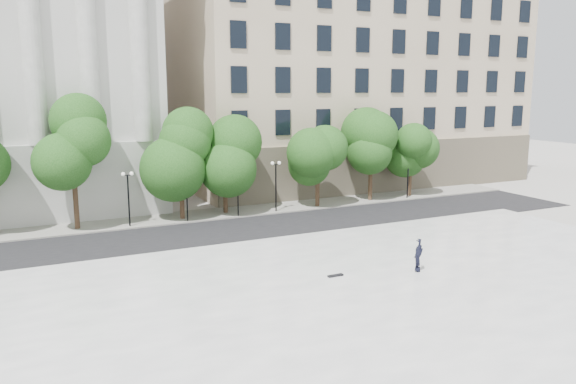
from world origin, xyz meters
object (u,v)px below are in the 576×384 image
(traffic_light_west, at_px, (186,174))
(skateboard, at_px, (335,275))
(traffic_light_east, at_px, (238,170))
(person_lying, at_px, (417,267))

(traffic_light_west, distance_m, skateboard, 17.29)
(traffic_light_west, height_order, traffic_light_east, traffic_light_east)
(traffic_light_west, relative_size, traffic_light_east, 0.99)
(traffic_light_east, relative_size, skateboard, 5.03)
(person_lying, distance_m, skateboard, 4.45)
(traffic_light_east, distance_m, person_lying, 18.50)
(traffic_light_east, xyz_separation_m, person_lying, (3.26, -17.95, -3.08))
(traffic_light_west, distance_m, person_lying, 19.63)
(skateboard, bearing_deg, traffic_light_east, 86.80)
(traffic_light_west, height_order, person_lying, traffic_light_west)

